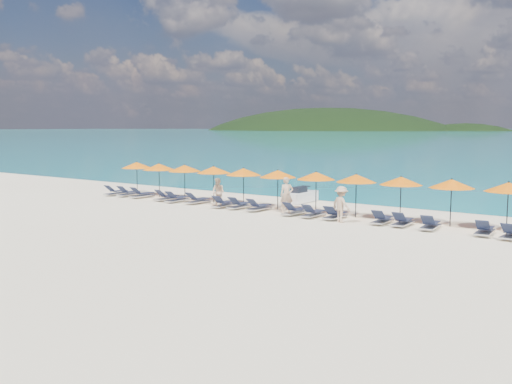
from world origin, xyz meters
The scene contains 35 objects.
ground centered at (0.00, 0.00, 0.00)m, with size 1400.00×1400.00×0.00m, color beige.
headland_main centered at (-300.00, 540.00, -38.00)m, with size 374.00×242.00×126.50m.
headland_small centered at (-150.00, 560.00, -35.00)m, with size 162.00×126.00×85.50m.
jetski centered at (-0.61, 8.50, 0.40)m, with size 1.09×2.72×0.96m.
beachgoer_a centered at (1.08, 4.32, 0.98)m, with size 0.71×0.47×1.96m, color tan.
beachgoer_b centered at (-3.55, 4.10, 0.84)m, with size 0.81×0.47×1.68m, color tan.
beachgoer_c centered at (4.87, 3.38, 0.89)m, with size 1.15×0.53×1.78m, color tan.
umbrella_0 centered at (-11.91, 5.41, 2.02)m, with size 2.10×2.10×2.28m.
umbrella_1 centered at (-9.54, 5.20, 2.02)m, with size 2.10×2.10×2.28m.
umbrella_2 centered at (-7.27, 5.23, 2.02)m, with size 2.10×2.10×2.28m.
umbrella_3 centered at (-4.91, 5.31, 2.02)m, with size 2.10×2.10×2.28m.
umbrella_4 centered at (-2.51, 5.18, 2.02)m, with size 2.10×2.10×2.28m.
umbrella_5 centered at (-0.06, 5.16, 2.02)m, with size 2.10×2.10×2.28m.
umbrella_6 centered at (2.31, 5.33, 2.02)m, with size 2.10×2.10×2.28m.
umbrella_7 centered at (4.73, 5.25, 2.02)m, with size 2.10×2.10×2.28m.
umbrella_8 centered at (7.10, 5.32, 2.02)m, with size 2.10×2.10×2.28m.
umbrella_9 centered at (9.53, 5.39, 2.02)m, with size 2.10×2.10×2.28m.
umbrella_10 centered at (12.01, 5.37, 2.02)m, with size 2.10×2.10×2.28m.
lounger_0 centered at (-12.58, 4.08, 0.24)m, with size 0.63×1.70×0.66m.
lounger_1 centered at (-11.48, 4.23, 0.24)m, with size 0.71×1.73×0.66m.
lounger_2 centered at (-10.17, 4.24, 0.24)m, with size 0.69×1.72×0.66m.
lounger_3 centered at (-7.80, 4.15, 0.24)m, with size 0.74×1.74×0.66m.
lounger_4 centered at (-6.74, 3.96, 0.24)m, with size 0.66×1.71×0.66m.
lounger_5 centered at (-5.28, 4.22, 0.24)m, with size 0.75×1.74×0.66m.
lounger_6 centered at (-3.00, 3.90, 0.24)m, with size 0.78×1.75×0.66m.
lounger_7 centered at (-1.92, 4.03, 0.24)m, with size 0.68×1.72×0.66m.
lounger_8 centered at (-0.57, 4.01, 0.24)m, with size 0.71×1.73×0.66m.
lounger_9 centered at (1.86, 3.97, 0.24)m, with size 0.76×1.75×0.66m.
lounger_10 centered at (3.01, 3.89, 0.24)m, with size 0.63×1.70×0.66m.
lounger_11 centered at (4.20, 3.98, 0.24)m, with size 0.68×1.72×0.66m.
lounger_12 centered at (6.70, 4.12, 0.24)m, with size 0.71×1.73×0.66m.
lounger_13 centered at (7.73, 4.11, 0.24)m, with size 0.69×1.72×0.66m.
lounger_14 centered at (9.07, 4.01, 0.24)m, with size 0.78×1.75×0.66m.
lounger_15 centered at (11.42, 4.08, 0.24)m, with size 0.74×1.74×0.66m.
lounger_16 centered at (12.57, 3.87, 0.24)m, with size 0.72×1.73×0.66m.
Camera 1 is at (17.74, -21.24, 4.67)m, focal length 40.00 mm.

